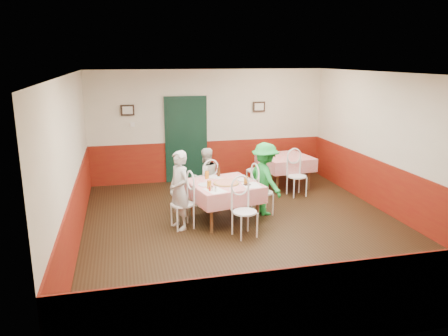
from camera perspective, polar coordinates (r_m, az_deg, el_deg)
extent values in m
plane|color=black|center=(8.18, 3.07, -7.84)|extent=(7.00, 7.00, 0.00)
plane|color=white|center=(7.59, 3.36, 12.16)|extent=(7.00, 7.00, 0.00)
cube|color=beige|center=(11.11, -1.96, 5.56)|extent=(6.00, 0.10, 2.80)
cube|color=beige|center=(4.66, 15.67, -7.33)|extent=(6.00, 0.10, 2.80)
cube|color=beige|center=(7.50, -19.35, 0.53)|extent=(0.10, 7.00, 2.80)
cube|color=beige|center=(9.08, 21.70, 2.60)|extent=(0.10, 7.00, 2.80)
cube|color=maroon|center=(11.26, -1.91, 1.01)|extent=(6.00, 0.03, 1.00)
cube|color=maroon|center=(5.06, 14.88, -16.80)|extent=(6.00, 0.03, 1.00)
cube|color=maroon|center=(7.75, -18.69, -5.94)|extent=(0.03, 7.00, 1.00)
cube|color=maroon|center=(9.28, 21.12, -2.85)|extent=(0.03, 7.00, 1.00)
cube|color=black|center=(11.02, -4.96, 3.59)|extent=(0.96, 0.06, 2.10)
cube|color=black|center=(10.78, -12.49, 7.38)|extent=(0.32, 0.03, 0.26)
cube|color=black|center=(11.33, 4.59, 7.98)|extent=(0.32, 0.03, 0.26)
cube|color=white|center=(10.83, -11.86, 5.58)|extent=(0.10, 0.03, 0.10)
cube|color=red|center=(8.42, 0.00, -4.46)|extent=(1.45, 1.45, 0.77)
cube|color=red|center=(10.74, 7.96, -0.45)|extent=(1.25, 1.25, 0.77)
cylinder|color=#B74723|center=(8.23, 0.27, -1.96)|extent=(0.56, 0.56, 0.03)
cylinder|color=white|center=(8.16, -2.54, -2.18)|extent=(0.30, 0.30, 0.01)
cylinder|color=white|center=(8.47, 2.61, -1.56)|extent=(0.30, 0.30, 0.01)
cylinder|color=white|center=(8.67, -1.26, -1.19)|extent=(0.30, 0.30, 0.01)
cylinder|color=#BF7219|center=(7.90, -1.95, -2.22)|extent=(0.10, 0.10, 0.15)
cylinder|color=#BF7219|center=(8.23, 2.88, -1.58)|extent=(0.09, 0.09, 0.14)
cylinder|color=#BF7219|center=(8.58, -2.25, -0.91)|extent=(0.09, 0.09, 0.15)
cylinder|color=#381C0A|center=(8.68, -0.70, -0.45)|extent=(0.07, 0.07, 0.22)
cylinder|color=silver|center=(7.78, -1.53, -2.71)|extent=(0.04, 0.04, 0.09)
cylinder|color=silver|center=(7.74, -1.11, -2.79)|extent=(0.04, 0.04, 0.09)
cylinder|color=#B23319|center=(7.77, -1.88, -2.73)|extent=(0.04, 0.04, 0.09)
cube|color=white|center=(7.83, -1.19, -2.94)|extent=(0.42, 0.48, 0.00)
cube|color=white|center=(8.16, 3.61, -2.25)|extent=(0.30, 0.40, 0.00)
cube|color=black|center=(8.16, 3.03, -2.17)|extent=(0.13, 0.11, 0.02)
imported|color=gray|center=(7.98, -5.86, -2.90)|extent=(0.52, 0.62, 1.46)
imported|color=gray|center=(9.13, -2.42, -1.28)|extent=(0.72, 0.63, 1.27)
imported|color=gray|center=(8.72, 5.36, -1.42)|extent=(0.77, 1.05, 1.46)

